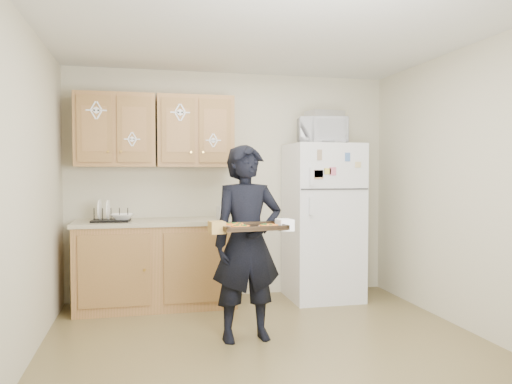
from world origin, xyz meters
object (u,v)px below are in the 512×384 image
Objects in this scene: refrigerator at (323,222)px; person at (247,243)px; dish_rack at (111,214)px; microwave at (322,131)px; baking_tray at (252,227)px.

person is (-1.09, -1.15, -0.04)m from refrigerator.
microwave is at bearing -1.25° from dish_rack.
person is at bearing -123.25° from microwave.
microwave reaches higher than refrigerator.
refrigerator is 1.05× the size of person.
baking_tray is 1.83m from dish_rack.
refrigerator is 0.99m from microwave.
person reaches higher than baking_tray.
dish_rack is at bearing 122.23° from baking_tray.
baking_tray is 0.96× the size of microwave.
refrigerator is 2.25m from dish_rack.
dish_rack is (-2.21, 0.05, -0.87)m from microwave.
microwave is 1.40× the size of dish_rack.
person is at bearing 78.83° from baking_tray.
microwave is at bearing -122.36° from refrigerator.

